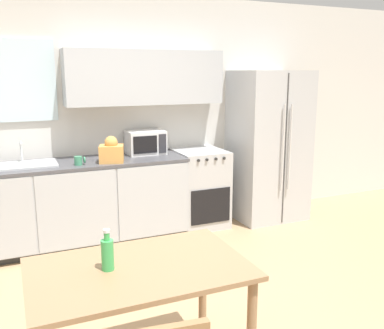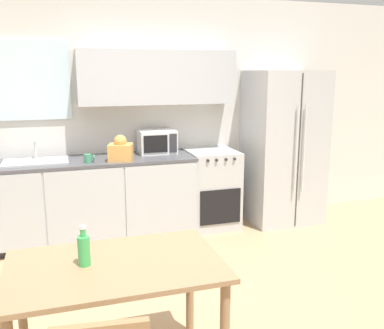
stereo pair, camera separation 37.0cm
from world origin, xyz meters
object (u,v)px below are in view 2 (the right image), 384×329
(drink_bottle, at_px, (84,249))
(coffee_mug, at_px, (88,158))
(microwave, at_px, (157,142))
(oven_range, at_px, (211,188))
(refrigerator, at_px, (283,147))
(dining_table, at_px, (116,281))

(drink_bottle, bearing_deg, coffee_mug, 85.05)
(microwave, bearing_deg, oven_range, -10.75)
(refrigerator, bearing_deg, drink_bottle, -137.92)
(oven_range, distance_m, refrigerator, 1.03)
(oven_range, bearing_deg, refrigerator, -3.32)
(refrigerator, height_order, microwave, refrigerator)
(oven_range, distance_m, microwave, 0.87)
(oven_range, xyz_separation_m, drink_bottle, (-1.62, -2.35, 0.40))
(drink_bottle, bearing_deg, oven_range, 55.36)
(dining_table, bearing_deg, refrigerator, 44.40)
(refrigerator, relative_size, drink_bottle, 7.86)
(oven_range, xyz_separation_m, coffee_mug, (-1.44, -0.20, 0.49))
(microwave, xyz_separation_m, coffee_mug, (-0.80, -0.32, -0.09))
(microwave, xyz_separation_m, drink_bottle, (-0.99, -2.47, -0.19))
(microwave, relative_size, dining_table, 0.35)
(drink_bottle, bearing_deg, dining_table, -10.80)
(refrigerator, relative_size, microwave, 4.38)
(oven_range, relative_size, microwave, 2.18)
(dining_table, bearing_deg, coffee_mug, 89.46)
(oven_range, relative_size, dining_table, 0.76)
(microwave, distance_m, coffee_mug, 0.87)
(refrigerator, bearing_deg, oven_range, 176.68)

